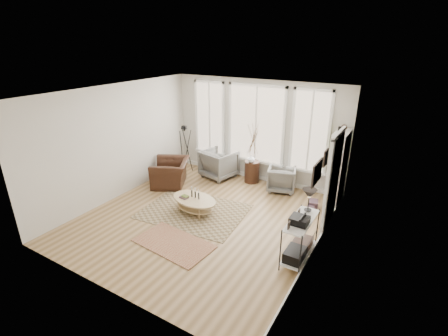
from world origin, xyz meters
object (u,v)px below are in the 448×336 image
Objects in this scene: low_shelf at (300,235)px; accent_chair at (171,173)px; armchair_left at (219,164)px; coffee_table at (194,202)px; bookcase at (337,169)px; armchair_right at (282,179)px; side_table at (252,154)px.

accent_chair is at bearing 161.63° from low_shelf.
coffee_table is at bearing 119.00° from armchair_left.
bookcase reaches higher than low_shelf.
armchair_left is 1.96m from armchair_right.
armchair_left is 1.23× the size of armchair_right.
bookcase is at bearing -168.00° from armchair_left.
side_table is (0.39, 2.33, 0.57)m from coffee_table.
bookcase is 2.74× the size of armchair_right.
bookcase is at bearing 37.17° from coffee_table.
bookcase is 2.40m from side_table.
side_table reaches higher than low_shelf.
accent_chair is (-4.30, -1.11, -0.59)m from bookcase.
side_table is at bearing -157.80° from armchair_left.
accent_chair is (-0.90, -1.17, -0.06)m from armchair_left.
low_shelf is at bearing 100.63° from armchair_right.
bookcase is at bearing 76.54° from accent_chair.
side_table is at bearing -22.90° from armchair_right.
armchair_left is at bearing 178.97° from bookcase.
bookcase is 2.22× the size of armchair_left.
armchair_right is (-1.44, 0.13, -0.61)m from bookcase.
accent_chair is at bearing 65.39° from armchair_left.
bookcase is 3.44m from armchair_left.
low_shelf is 2.99m from armchair_right.
armchair_right is at bearing -165.07° from armchair_left.
bookcase is 1.57m from armchair_right.
accent_chair reaches higher than coffee_table.
side_table is (-2.33, 2.75, 0.35)m from low_shelf.
low_shelf is 4.23m from armchair_left.
side_table is (-0.95, 0.10, 0.52)m from armchair_right.
accent_chair is at bearing 146.77° from coffee_table.
armchair_right is at bearing 85.42° from accent_chair.
armchair_left is at bearing 105.97° from coffee_table.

